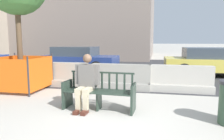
# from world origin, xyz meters

# --- Properties ---
(ground_plane) EXTENTS (200.00, 200.00, 0.00)m
(ground_plane) POSITION_xyz_m (0.00, 0.00, 0.00)
(ground_plane) COLOR #ADA89E
(street_asphalt) EXTENTS (120.00, 12.00, 0.01)m
(street_asphalt) POSITION_xyz_m (0.00, 8.70, 0.00)
(street_asphalt) COLOR #333335
(street_asphalt) RESTS_ON ground
(street_bench) EXTENTS (1.72, 0.62, 0.88)m
(street_bench) POSITION_xyz_m (-0.42, 0.88, 0.40)
(street_bench) COLOR #28382D
(street_bench) RESTS_ON ground
(seated_person) EXTENTS (0.59, 0.74, 1.31)m
(seated_person) POSITION_xyz_m (-0.72, 0.84, 0.69)
(seated_person) COLOR #66605B
(seated_person) RESTS_ON ground
(jersey_barrier_centre) EXTENTS (2.03, 0.76, 0.84)m
(jersey_barrier_centre) POSITION_xyz_m (-0.28, 3.18, 0.34)
(jersey_barrier_centre) COLOR gray
(jersey_barrier_centre) RESTS_ON ground
(jersey_barrier_left) EXTENTS (2.01, 0.70, 0.84)m
(jersey_barrier_left) POSITION_xyz_m (-2.51, 3.27, 0.34)
(jersey_barrier_left) COLOR #9E998E
(jersey_barrier_left) RESTS_ON ground
(jersey_barrier_right) EXTENTS (2.01, 0.72, 0.84)m
(jersey_barrier_right) POSITION_xyz_m (1.65, 3.22, 0.34)
(jersey_barrier_right) COLOR #ADA89E
(jersey_barrier_right) RESTS_ON ground
(construction_fence) EXTENTS (1.52, 1.52, 1.18)m
(construction_fence) POSITION_xyz_m (-3.46, 2.31, 0.59)
(construction_fence) COLOR #2D2D33
(construction_fence) RESTS_ON ground
(car_taxi_near) EXTENTS (4.11, 1.99, 1.30)m
(car_taxi_near) POSITION_xyz_m (3.24, 6.70, 0.66)
(car_taxi_near) COLOR #DBC64C
(car_taxi_near) RESTS_ON ground
(car_sedan_mid) EXTENTS (4.11, 2.03, 1.30)m
(car_sedan_mid) POSITION_xyz_m (-3.22, 6.92, 0.67)
(car_sedan_mid) COLOR navy
(car_sedan_mid) RESTS_ON ground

